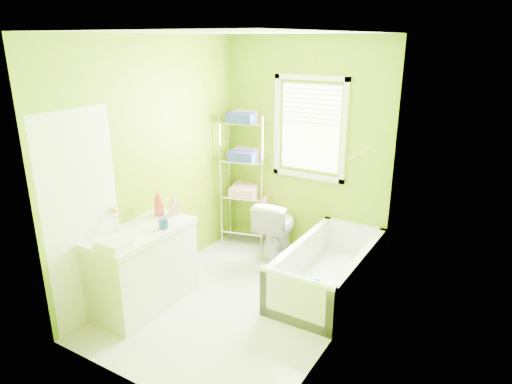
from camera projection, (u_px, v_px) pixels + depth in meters
The scene contains 9 objects.
ground at pixel (242, 299), 4.71m from camera, with size 2.90×2.90×0.00m, color silver.
room_envelope at pixel (240, 153), 4.21m from camera, with size 2.14×2.94×2.62m.
window at pixel (310, 123), 5.32m from camera, with size 0.92×0.05×1.22m.
door at pixel (83, 221), 4.08m from camera, with size 0.09×0.80×2.00m.
right_wall_decor at pixel (345, 196), 3.76m from camera, with size 0.04×1.48×1.17m.
bathtub at pixel (327, 276), 4.83m from camera, with size 0.75×1.61×0.52m.
toilet at pixel (276, 227), 5.59m from camera, with size 0.40×0.71×0.72m, color white.
vanity at pixel (143, 265), 4.48m from camera, with size 0.56×1.08×1.08m.
wire_shelf_unit at pixel (246, 164), 5.77m from camera, with size 0.63×0.52×1.70m.
Camera 1 is at (2.23, -3.44, 2.56)m, focal length 32.00 mm.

